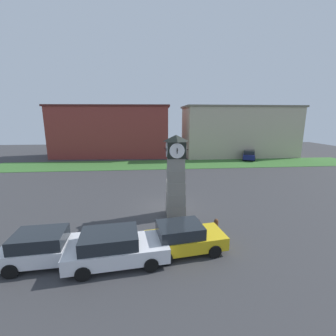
{
  "coord_description": "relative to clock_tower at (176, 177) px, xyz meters",
  "views": [
    {
      "loc": [
        -1.35,
        -15.65,
        6.53
      ],
      "look_at": [
        0.18,
        1.52,
        2.7
      ],
      "focal_mm": 24.0,
      "sensor_mm": 36.0,
      "label": 1
    }
  ],
  "objects": [
    {
      "name": "bollard_far_row",
      "position": [
        -0.82,
        -3.28,
        -2.26
      ],
      "size": [
        0.28,
        0.28,
        0.89
      ],
      "color": "brown",
      "rests_on": "ground_plane"
    },
    {
      "name": "car_navy_sedan",
      "position": [
        -6.55,
        -4.79,
        -1.93
      ],
      "size": [
        4.11,
        2.15,
        1.53
      ],
      "color": "silver",
      "rests_on": "ground_plane"
    },
    {
      "name": "car_near_tower",
      "position": [
        -3.38,
        -5.1,
        -1.91
      ],
      "size": [
        4.73,
        2.42,
        1.56
      ],
      "color": "silver",
      "rests_on": "ground_plane"
    },
    {
      "name": "ground_plane",
      "position": [
        -0.46,
        1.19,
        -2.7
      ],
      "size": [
        87.58,
        87.58,
        0.0
      ],
      "primitive_type": "plane",
      "color": "#38383A"
    },
    {
      "name": "storefront_low_left",
      "position": [
        14.09,
        24.04,
        1.59
      ],
      "size": [
        19.66,
        7.83,
        8.57
      ],
      "color": "#B7A88E",
      "rests_on": "ground_plane"
    },
    {
      "name": "bollard_near_tower",
      "position": [
        2.01,
        -2.85,
        -2.24
      ],
      "size": [
        0.25,
        0.25,
        0.91
      ],
      "color": "brown",
      "rests_on": "ground_plane"
    },
    {
      "name": "warehouse_blue_far",
      "position": [
        -8.06,
        25.34,
        1.62
      ],
      "size": [
        20.3,
        7.73,
        8.64
      ],
      "color": "maroon",
      "rests_on": "ground_plane"
    },
    {
      "name": "grass_verge_far",
      "position": [
        2.86,
        17.25,
        -2.68
      ],
      "size": [
        52.55,
        6.6,
        0.04
      ],
      "primitive_type": "cube",
      "color": "#386B2D",
      "rests_on": "ground_plane"
    },
    {
      "name": "clock_tower",
      "position": [
        0.0,
        0.0,
        0.0
      ],
      "size": [
        1.6,
        1.47,
        5.49
      ],
      "color": "gray",
      "rests_on": "ground_plane"
    },
    {
      "name": "car_far_lot",
      "position": [
        14.32,
        19.83,
        -1.91
      ],
      "size": [
        3.39,
        4.71,
        1.56
      ],
      "color": "navy",
      "rests_on": "ground_plane"
    },
    {
      "name": "car_by_building",
      "position": [
        -0.13,
        -4.45,
        -1.95
      ],
      "size": [
        4.1,
        2.32,
        1.49
      ],
      "color": "gold",
      "rests_on": "ground_plane"
    },
    {
      "name": "bollard_mid_row",
      "position": [
        0.83,
        -3.2,
        -2.11
      ],
      "size": [
        0.3,
        0.3,
        1.18
      ],
      "color": "#333338",
      "rests_on": "ground_plane"
    }
  ]
}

